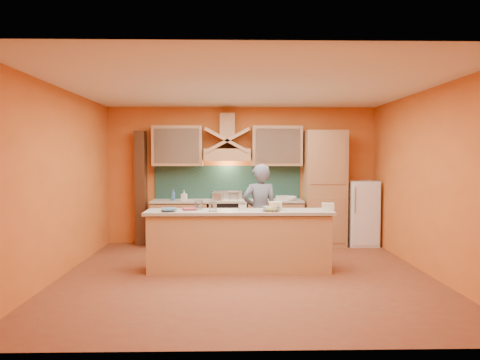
{
  "coord_description": "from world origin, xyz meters",
  "views": [
    {
      "loc": [
        -0.22,
        -6.32,
        1.77
      ],
      "look_at": [
        -0.07,
        0.9,
        1.39
      ],
      "focal_mm": 32.0,
      "sensor_mm": 36.0,
      "label": 1
    }
  ],
  "objects_px": {
    "stove": "(227,223)",
    "mixing_bowl": "(271,209)",
    "person": "(260,212)",
    "fridge": "(361,213)",
    "kitchen_scale": "(242,207)"
  },
  "relations": [
    {
      "from": "stove",
      "to": "fridge",
      "type": "xyz_separation_m",
      "value": [
        2.7,
        0.0,
        0.2
      ]
    },
    {
      "from": "stove",
      "to": "person",
      "type": "height_order",
      "value": "person"
    },
    {
      "from": "person",
      "to": "mixing_bowl",
      "type": "relative_size",
      "value": 5.91
    },
    {
      "from": "fridge",
      "to": "person",
      "type": "xyz_separation_m",
      "value": [
        -2.13,
        -1.24,
        0.18
      ]
    },
    {
      "from": "kitchen_scale",
      "to": "stove",
      "type": "bearing_deg",
      "value": 93.49
    },
    {
      "from": "stove",
      "to": "mixing_bowl",
      "type": "relative_size",
      "value": 3.22
    },
    {
      "from": "person",
      "to": "kitchen_scale",
      "type": "relative_size",
      "value": 14.68
    },
    {
      "from": "stove",
      "to": "person",
      "type": "relative_size",
      "value": 0.54
    },
    {
      "from": "person",
      "to": "kitchen_scale",
      "type": "distance_m",
      "value": 0.71
    },
    {
      "from": "fridge",
      "to": "kitchen_scale",
      "type": "xyz_separation_m",
      "value": [
        -2.45,
        -1.86,
        0.34
      ]
    },
    {
      "from": "stove",
      "to": "mixing_bowl",
      "type": "height_order",
      "value": "mixing_bowl"
    },
    {
      "from": "kitchen_scale",
      "to": "person",
      "type": "bearing_deg",
      "value": 58.55
    },
    {
      "from": "fridge",
      "to": "mixing_bowl",
      "type": "height_order",
      "value": "fridge"
    },
    {
      "from": "stove",
      "to": "kitchen_scale",
      "type": "xyz_separation_m",
      "value": [
        0.25,
        -1.86,
        0.54
      ]
    },
    {
      "from": "stove",
      "to": "person",
      "type": "xyz_separation_m",
      "value": [
        0.57,
        -1.24,
        0.38
      ]
    }
  ]
}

